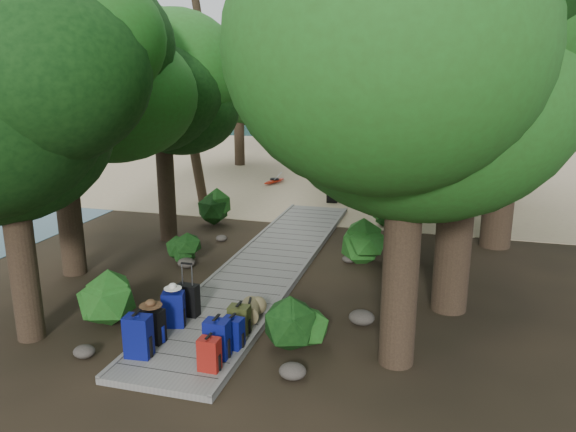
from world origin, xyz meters
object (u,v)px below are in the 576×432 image
(sun_lounger, at_px, (413,187))
(backpack_left_c, at_px, (174,307))
(lone_suitcase_on_sand, at_px, (332,194))
(kayak, at_px, (275,180))
(backpack_right_b, at_px, (217,337))
(duffel_right_khaki, at_px, (250,311))
(backpack_left_b, at_px, (153,324))
(backpack_right_d, at_px, (239,318))
(backpack_right_c, at_px, (233,331))
(backpack_right_a, at_px, (209,353))
(suitcase_on_boardwalk, at_px, (188,300))
(backpack_left_a, at_px, (138,334))

(sun_lounger, bearing_deg, backpack_left_c, -92.39)
(lone_suitcase_on_sand, distance_m, kayak, 4.17)
(backpack_right_b, height_order, lone_suitcase_on_sand, backpack_right_b)
(duffel_right_khaki, bearing_deg, backpack_right_b, -105.67)
(backpack_left_b, distance_m, backpack_left_c, 0.69)
(duffel_right_khaki, bearing_deg, lone_suitcase_on_sand, 78.79)
(backpack_right_b, relative_size, backpack_right_d, 1.27)
(sun_lounger, bearing_deg, backpack_right_c, -86.41)
(backpack_right_c, relative_size, lone_suitcase_on_sand, 0.99)
(backpack_right_a, relative_size, backpack_right_b, 0.83)
(backpack_left_b, xyz_separation_m, suitcase_on_boardwalk, (0.12, 1.19, -0.02))
(backpack_right_d, height_order, duffel_right_khaki, backpack_right_d)
(backpack_left_b, distance_m, backpack_right_b, 1.32)
(backpack_left_a, xyz_separation_m, duffel_right_khaki, (1.35, 1.87, -0.22))
(backpack_left_c, relative_size, backpack_right_c, 1.22)
(lone_suitcase_on_sand, bearing_deg, kayak, 133.07)
(backpack_left_b, bearing_deg, suitcase_on_boardwalk, 91.75)
(suitcase_on_boardwalk, bearing_deg, backpack_right_c, -33.66)
(backpack_right_b, xyz_separation_m, sun_lounger, (2.43, 14.35, -0.19))
(backpack_left_a, relative_size, duffel_right_khaki, 1.44)
(backpack_right_b, xyz_separation_m, lone_suitcase_on_sand, (-0.39, 12.03, -0.16))
(backpack_left_c, relative_size, backpack_right_b, 1.02)
(backpack_left_a, bearing_deg, backpack_right_d, 39.15)
(duffel_right_khaki, bearing_deg, kayak, 91.25)
(backpack_left_b, height_order, duffel_right_khaki, backpack_left_b)
(backpack_left_a, height_order, backpack_right_d, backpack_left_a)
(backpack_left_c, height_order, lone_suitcase_on_sand, backpack_left_c)
(backpack_left_c, relative_size, kayak, 0.26)
(backpack_left_c, height_order, backpack_right_c, backpack_left_c)
(backpack_right_b, relative_size, backpack_right_c, 1.20)
(backpack_right_b, height_order, backpack_right_d, backpack_right_b)
(suitcase_on_boardwalk, xyz_separation_m, lone_suitcase_on_sand, (0.80, 10.64, -0.11))
(sun_lounger, bearing_deg, duffel_right_khaki, -87.60)
(backpack_right_c, height_order, sun_lounger, backpack_right_c)
(backpack_right_c, bearing_deg, lone_suitcase_on_sand, 98.21)
(duffel_right_khaki, relative_size, suitcase_on_boardwalk, 0.88)
(backpack_left_b, xyz_separation_m, backpack_right_d, (1.35, 0.76, -0.05))
(backpack_right_c, height_order, kayak, backpack_right_c)
(backpack_right_a, xyz_separation_m, duffel_right_khaki, (0.01, 1.96, -0.12))
(backpack_right_a, relative_size, duffel_right_khaki, 1.08)
(backpack_right_c, bearing_deg, backpack_right_d, 105.01)
(kayak, bearing_deg, backpack_left_b, -62.83)
(backpack_left_a, distance_m, backpack_right_a, 1.34)
(backpack_left_a, distance_m, duffel_right_khaki, 2.31)
(backpack_left_c, bearing_deg, lone_suitcase_on_sand, 69.41)
(lone_suitcase_on_sand, xyz_separation_m, sun_lounger, (2.82, 2.32, -0.03))
(backpack_left_b, height_order, lone_suitcase_on_sand, backpack_left_b)
(backpack_right_c, bearing_deg, backpack_right_a, -91.30)
(kayak, bearing_deg, duffel_right_khaki, -56.39)
(suitcase_on_boardwalk, bearing_deg, lone_suitcase_on_sand, 89.25)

